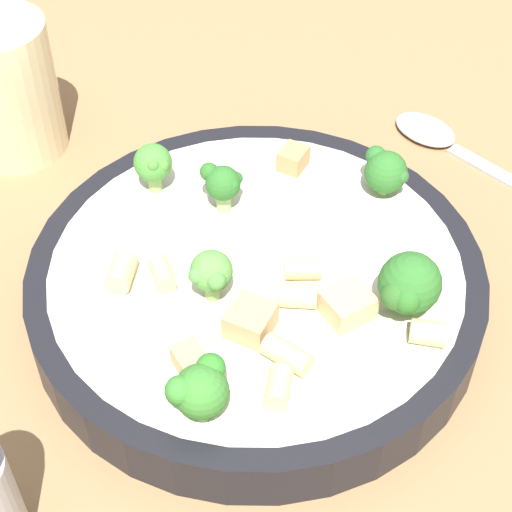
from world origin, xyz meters
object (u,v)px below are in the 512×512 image
at_px(broccoli_floret_2, 198,389).
at_px(chicken_chunk_1, 293,159).
at_px(rigatoni_1, 278,387).
at_px(rigatoni_6, 303,269).
at_px(broccoli_floret_3, 408,286).
at_px(spoon, 447,142).
at_px(rigatoni_4, 297,296).
at_px(broccoli_floret_1, 223,183).
at_px(chicken_chunk_2, 190,360).
at_px(chicken_chunk_0, 347,304).
at_px(rigatoni_2, 121,273).
at_px(rigatoni_0, 162,274).
at_px(broccoli_floret_4, 385,171).
at_px(rigatoni_3, 428,333).
at_px(broccoli_floret_5, 153,164).
at_px(rigatoni_5, 287,355).
at_px(pasta_bowl, 256,283).
at_px(drinking_glass, 8,96).
at_px(chicken_chunk_3, 250,320).
at_px(broccoli_floret_0, 211,273).

bearing_deg(broccoli_floret_2, chicken_chunk_1, -42.82).
height_order(rigatoni_1, rigatoni_6, same).
distance_m(broccoli_floret_3, spoon, 0.23).
relative_size(rigatoni_4, chicken_chunk_1, 1.17).
relative_size(broccoli_floret_1, chicken_chunk_2, 1.77).
bearing_deg(broccoli_floret_2, broccoli_floret_3, -86.46).
distance_m(rigatoni_6, chicken_chunk_0, 0.04).
bearing_deg(rigatoni_2, rigatoni_4, -127.30).
height_order(broccoli_floret_3, rigatoni_0, broccoli_floret_3).
distance_m(broccoli_floret_4, rigatoni_1, 0.19).
relative_size(rigatoni_3, chicken_chunk_0, 0.76).
distance_m(broccoli_floret_5, spoon, 0.25).
bearing_deg(broccoli_floret_3, rigatoni_5, 90.20).
bearing_deg(spoon, broccoli_floret_1, 95.12).
relative_size(pasta_bowl, broccoli_floret_5, 8.01).
xyz_separation_m(broccoli_floret_5, rigatoni_5, (-0.18, -0.01, -0.02)).
bearing_deg(chicken_chunk_1, drinking_glass, 44.43).
xyz_separation_m(broccoli_floret_3, rigatoni_1, (-0.02, 0.10, -0.02)).
bearing_deg(chicken_chunk_3, broccoli_floret_2, 127.40).
relative_size(rigatoni_5, rigatoni_6, 1.27).
height_order(chicken_chunk_2, drinking_glass, drinking_glass).
bearing_deg(broccoli_floret_3, pasta_bowl, 39.50).
distance_m(broccoli_floret_4, spoon, 0.13).
bearing_deg(rigatoni_6, rigatoni_1, 141.77).
distance_m(broccoli_floret_5, rigatoni_0, 0.09).
height_order(broccoli_floret_0, rigatoni_6, broccoli_floret_0).
distance_m(broccoli_floret_2, chicken_chunk_0, 0.11).
xyz_separation_m(rigatoni_2, chicken_chunk_2, (-0.08, -0.01, -0.00)).
relative_size(pasta_bowl, rigatoni_5, 10.08).
xyz_separation_m(rigatoni_2, rigatoni_5, (-0.10, -0.06, -0.00)).
bearing_deg(pasta_bowl, broccoli_floret_4, -78.54).
bearing_deg(broccoli_floret_2, broccoli_floret_0, -30.08).
bearing_deg(chicken_chunk_0, rigatoni_0, 49.13).
bearing_deg(rigatoni_0, broccoli_floret_0, -141.94).
height_order(broccoli_floret_2, spoon, broccoli_floret_2).
bearing_deg(pasta_bowl, chicken_chunk_1, -42.54).
distance_m(rigatoni_2, rigatoni_5, 0.12).
bearing_deg(rigatoni_6, broccoli_floret_5, 22.66).
xyz_separation_m(broccoli_floret_4, rigatoni_2, (0.01, 0.19, -0.01)).
xyz_separation_m(chicken_chunk_2, chicken_chunk_3, (0.01, -0.04, 0.00)).
bearing_deg(broccoli_floret_1, rigatoni_1, 165.12).
bearing_deg(chicken_chunk_0, chicken_chunk_3, 75.01).
bearing_deg(broccoli_floret_2, rigatoni_6, -58.05).
distance_m(rigatoni_0, spoon, 0.28).
height_order(broccoli_floret_5, rigatoni_3, broccoli_floret_5).
bearing_deg(rigatoni_5, chicken_chunk_2, 65.87).
xyz_separation_m(broccoli_floret_2, broccoli_floret_5, (0.18, -0.05, 0.00)).
height_order(rigatoni_0, chicken_chunk_0, chicken_chunk_0).
bearing_deg(rigatoni_2, rigatoni_1, -159.16).
relative_size(broccoli_floret_2, rigatoni_6, 1.60).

